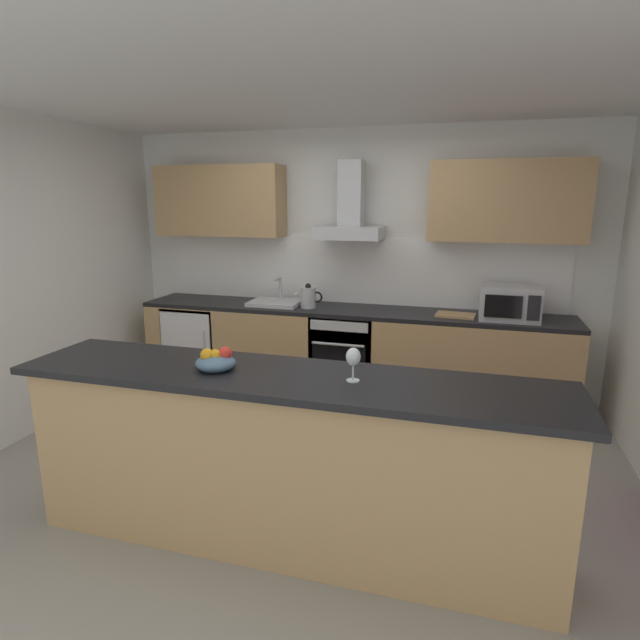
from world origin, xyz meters
name	(u,v)px	position (x,y,z in m)	size (l,w,h in m)	color
ground	(298,472)	(0.00, 0.00, -0.01)	(5.71, 4.68, 0.02)	gray
ceiling	(294,85)	(0.00, 0.00, 2.61)	(5.71, 4.68, 0.02)	white
wall_back	(357,263)	(0.00, 1.90, 1.30)	(5.71, 0.12, 2.60)	white
wall_left	(10,280)	(-2.41, 0.00, 1.30)	(0.12, 4.68, 2.60)	white
backsplash_tile	(355,271)	(0.00, 1.83, 1.23)	(4.00, 0.02, 0.66)	white
counter_back	(347,354)	(0.00, 1.52, 0.45)	(4.14, 0.60, 0.90)	tan
counter_island	(286,461)	(0.20, -0.78, 0.51)	(3.00, 0.64, 1.02)	tan
upper_cabinets	(353,201)	(0.00, 1.67, 1.91)	(4.09, 0.32, 0.70)	tan
oven	(346,353)	(-0.01, 1.49, 0.46)	(0.60, 0.62, 0.80)	slate
refrigerator	(200,344)	(-1.60, 1.49, 0.43)	(0.58, 0.60, 0.85)	white
microwave	(509,303)	(1.46, 1.46, 1.05)	(0.50, 0.38, 0.30)	#B7BABC
sink	(276,302)	(-0.73, 1.50, 0.93)	(0.50, 0.40, 0.26)	silver
kettle	(308,297)	(-0.38, 1.46, 1.01)	(0.29, 0.15, 0.24)	#B7BABC
range_hood	(351,215)	(-0.01, 1.62, 1.79)	(0.62, 0.45, 0.72)	#B7BABC
wine_glass	(353,358)	(0.57, -0.78, 1.14)	(0.08, 0.08, 0.18)	silver
fruit_bowl	(216,361)	(-0.19, -0.80, 1.06)	(0.22, 0.22, 0.13)	slate
chopping_board	(455,315)	(1.01, 1.47, 0.91)	(0.34, 0.22, 0.02)	tan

